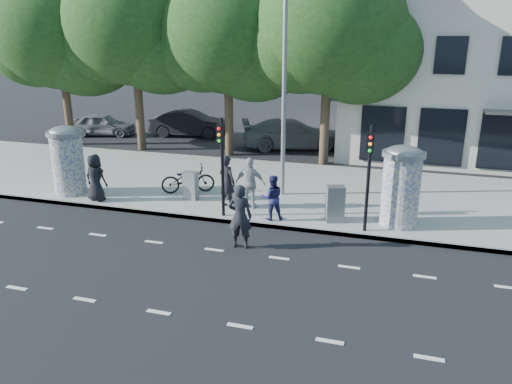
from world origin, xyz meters
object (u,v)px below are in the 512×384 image
(man_road, at_px, (240,216))
(cabinet_left, at_px, (191,186))
(ped_a, at_px, (95,178))
(bicycle, at_px, (188,179))
(traffic_pole_near, at_px, (222,157))
(car_right, at_px, (292,134))
(ad_column_left, at_px, (68,158))
(car_mid, at_px, (190,123))
(ped_b, at_px, (227,182))
(ped_c, at_px, (272,198))
(car_left, at_px, (103,124))
(traffic_pole_far, at_px, (369,168))
(ad_column_right, at_px, (401,184))
(ped_e, at_px, (250,183))
(street_lamp, at_px, (284,72))
(cabinet_right, at_px, (335,204))

(man_road, relative_size, cabinet_left, 1.85)
(ped_a, distance_m, bicycle, 3.45)
(traffic_pole_near, xyz_separation_m, bicycle, (-2.20, 2.06, -1.54))
(car_right, bearing_deg, ped_a, 136.09)
(ad_column_left, xyz_separation_m, car_mid, (-0.22, 12.04, -0.75))
(ped_b, xyz_separation_m, bicycle, (-2.03, 1.11, -0.40))
(ped_a, distance_m, car_mid, 12.67)
(man_road, xyz_separation_m, cabinet_left, (-3.05, 3.31, -0.31))
(car_mid, bearing_deg, ped_c, -153.61)
(ped_c, relative_size, car_mid, 0.33)
(car_left, bearing_deg, traffic_pole_far, -138.70)
(traffic_pole_near, height_order, ped_c, traffic_pole_near)
(cabinet_left, bearing_deg, bicycle, 124.09)
(ad_column_right, relative_size, cabinet_left, 2.49)
(car_left, bearing_deg, car_right, -104.75)
(traffic_pole_far, xyz_separation_m, bicycle, (-7.00, 2.06, -1.54))
(traffic_pole_near, bearing_deg, car_mid, 118.14)
(ad_column_right, relative_size, ped_b, 1.40)
(car_left, bearing_deg, traffic_pole_near, -148.01)
(traffic_pole_near, height_order, ped_e, traffic_pole_near)
(ad_column_left, bearing_deg, car_mid, 91.04)
(ad_column_right, height_order, car_right, ad_column_right)
(ad_column_left, height_order, man_road, ad_column_left)
(bicycle, height_order, car_left, car_left)
(ad_column_left, bearing_deg, ped_b, 2.18)
(traffic_pole_near, relative_size, ped_a, 1.91)
(traffic_pole_far, distance_m, bicycle, 7.46)
(traffic_pole_near, distance_m, ped_c, 2.15)
(ad_column_right, height_order, man_road, ad_column_right)
(street_lamp, relative_size, ped_c, 5.17)
(ad_column_right, relative_size, street_lamp, 0.33)
(ad_column_right, distance_m, cabinet_right, 2.21)
(street_lamp, relative_size, ped_e, 4.32)
(ped_b, height_order, ped_c, ped_b)
(street_lamp, relative_size, bicycle, 3.86)
(ad_column_right, relative_size, traffic_pole_near, 0.78)
(ped_c, bearing_deg, man_road, 56.36)
(ad_column_left, bearing_deg, street_lamp, 14.94)
(man_road, height_order, cabinet_right, man_road)
(ad_column_left, bearing_deg, ad_column_right, 0.92)
(ad_column_left, distance_m, ped_b, 6.44)
(street_lamp, bearing_deg, man_road, -91.44)
(ped_b, bearing_deg, ped_e, -150.34)
(ad_column_right, height_order, cabinet_right, ad_column_right)
(cabinet_right, relative_size, car_mid, 0.26)
(ad_column_left, relative_size, cabinet_left, 2.49)
(bicycle, xyz_separation_m, car_mid, (-4.62, 10.69, 0.09))
(ped_a, height_order, cabinet_left, ped_a)
(ad_column_right, distance_m, ped_e, 5.16)
(bicycle, xyz_separation_m, cabinet_right, (5.96, -1.46, 0.07))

